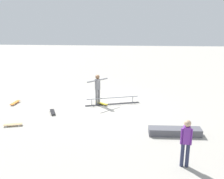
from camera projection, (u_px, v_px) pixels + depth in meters
ground_plane at (105, 106)px, 14.16m from camera, size 60.00×60.00×0.00m
grind_rail at (113, 101)px, 14.42m from camera, size 3.03×1.09×0.40m
skate_ledge at (175, 132)px, 10.70m from camera, size 2.16×0.56×0.30m
skater_main at (98, 87)px, 14.16m from camera, size 1.02×1.03×1.70m
skateboard_main at (101, 103)px, 14.40m from camera, size 0.77×0.63×0.09m
bystander_purple_shirt at (186, 141)px, 8.25m from camera, size 0.37×0.22×1.64m
loose_skateboard_orange at (15, 102)px, 14.53m from camera, size 0.32×0.82×0.09m
loose_skateboard_natural at (13, 124)px, 11.59m from camera, size 0.82×0.40×0.09m
loose_skateboard_black at (53, 112)px, 13.12m from camera, size 0.49×0.82×0.09m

